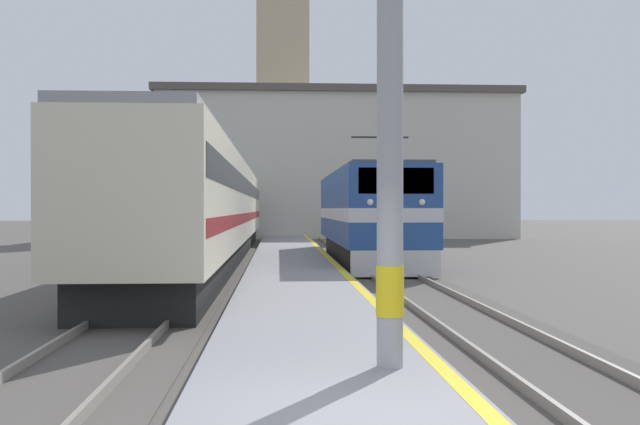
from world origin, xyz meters
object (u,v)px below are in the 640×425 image
(passenger_train, at_px, (214,207))
(clock_tower, at_px, (283,54))
(catenary_mast, at_px, (396,73))
(locomotive_train, at_px, (368,215))

(passenger_train, height_order, clock_tower, clock_tower)
(passenger_train, distance_m, clock_tower, 36.86)
(catenary_mast, xyz_separation_m, clock_tower, (-0.96, 57.19, 11.98))
(catenary_mast, height_order, clock_tower, clock_tower)
(catenary_mast, distance_m, clock_tower, 58.44)
(locomotive_train, distance_m, clock_tower, 38.76)
(passenger_train, bearing_deg, clock_tower, 84.73)
(passenger_train, height_order, catenary_mast, catenary_mast)
(clock_tower, bearing_deg, passenger_train, -95.27)
(catenary_mast, bearing_deg, clock_tower, 90.96)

